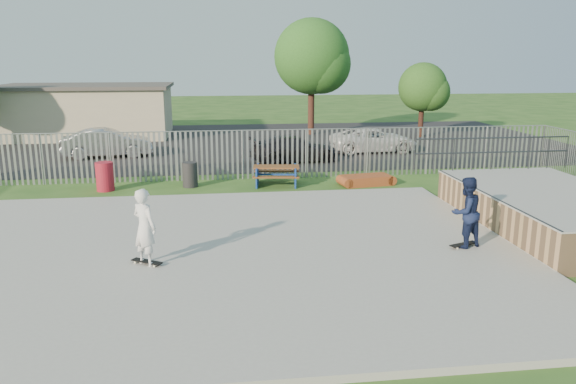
{
  "coord_description": "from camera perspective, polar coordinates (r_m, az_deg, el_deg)",
  "views": [
    {
      "loc": [
        -0.05,
        -13.48,
        4.87
      ],
      "look_at": [
        1.95,
        2.0,
        1.1
      ],
      "focal_mm": 35.0,
      "sensor_mm": 36.0,
      "label": 1
    }
  ],
  "objects": [
    {
      "name": "picnic_table",
      "position": [
        21.84,
        -1.2,
        1.71
      ],
      "size": [
        1.94,
        1.67,
        0.75
      ],
      "rotation": [
        0.0,
        0.0,
        -0.13
      ],
      "color": "brown",
      "rests_on": "ground"
    },
    {
      "name": "tree_right",
      "position": [
        35.76,
        13.53,
        10.31
      ],
      "size": [
        2.96,
        2.96,
        4.56
      ],
      "color": "#3B2017",
      "rests_on": "ground"
    },
    {
      "name": "concrete_slab",
      "position": [
        14.31,
        -6.78,
        -6.1
      ],
      "size": [
        15.0,
        12.0,
        0.15
      ],
      "primitive_type": "cube",
      "color": "#9A9A95",
      "rests_on": "ground"
    },
    {
      "name": "skateboard_b",
      "position": [
        13.62,
        -14.14,
        -6.96
      ],
      "size": [
        0.78,
        0.6,
        0.08
      ],
      "rotation": [
        0.0,
        0.0,
        -0.58
      ],
      "color": "black",
      "rests_on": "concrete_slab"
    },
    {
      "name": "skateboard_a",
      "position": [
        15.06,
        17.37,
        -5.17
      ],
      "size": [
        0.82,
        0.47,
        0.08
      ],
      "rotation": [
        0.0,
        0.0,
        0.37
      ],
      "color": "black",
      "rests_on": "concrete_slab"
    },
    {
      "name": "quarter_pipe",
      "position": [
        17.91,
        25.14,
        -1.67
      ],
      "size": [
        5.5,
        7.05,
        2.19
      ],
      "color": "tan",
      "rests_on": "ground"
    },
    {
      "name": "ground",
      "position": [
        14.34,
        -6.77,
        -6.38
      ],
      "size": [
        120.0,
        120.0,
        0.0
      ],
      "primitive_type": "plane",
      "color": "#27501B",
      "rests_on": "ground"
    },
    {
      "name": "building",
      "position": [
        37.48,
        -19.78,
        7.79
      ],
      "size": [
        10.4,
        6.4,
        3.2
      ],
      "color": "#C2B895",
      "rests_on": "ground"
    },
    {
      "name": "trash_bin_grey",
      "position": [
        21.81,
        -9.93,
        1.75
      ],
      "size": [
        0.57,
        0.57,
        0.96
      ],
      "primitive_type": "cylinder",
      "color": "black",
      "rests_on": "ground"
    },
    {
      "name": "trash_bin_red",
      "position": [
        21.94,
        -18.11,
        1.51
      ],
      "size": [
        0.65,
        0.65,
        1.08
      ],
      "primitive_type": "cylinder",
      "color": "maroon",
      "rests_on": "ground"
    },
    {
      "name": "parking_lot",
      "position": [
        32.84,
        -7.23,
        4.96
      ],
      "size": [
        40.0,
        18.0,
        0.02
      ],
      "primitive_type": "cube",
      "color": "black",
      "rests_on": "ground"
    },
    {
      "name": "tree_mid",
      "position": [
        36.0,
        2.42,
        13.58
      ],
      "size": [
        4.7,
        4.7,
        7.25
      ],
      "color": "#46261C",
      "rests_on": "ground"
    },
    {
      "name": "car_dark",
      "position": [
        26.61,
        0.65,
        4.4
      ],
      "size": [
        4.43,
        2.38,
        1.22
      ],
      "primitive_type": "imported",
      "rotation": [
        0.0,
        0.0,
        1.74
      ],
      "color": "black",
      "rests_on": "parking_lot"
    },
    {
      "name": "fence",
      "position": [
        18.51,
        -3.96,
        1.47
      ],
      "size": [
        26.04,
        16.02,
        2.0
      ],
      "color": "gray",
      "rests_on": "ground"
    },
    {
      "name": "funbox",
      "position": [
        22.11,
        7.95,
        1.2
      ],
      "size": [
        1.95,
        1.19,
        0.37
      ],
      "rotation": [
        0.0,
        0.0,
        0.16
      ],
      "color": "brown",
      "rests_on": "ground"
    },
    {
      "name": "car_white",
      "position": [
        29.74,
        8.7,
        5.25
      ],
      "size": [
        4.56,
        2.23,
        1.25
      ],
      "primitive_type": "imported",
      "rotation": [
        0.0,
        0.0,
        1.61
      ],
      "color": "white",
      "rests_on": "parking_lot"
    },
    {
      "name": "skater_navy",
      "position": [
        14.82,
        17.61,
        -1.98
      ],
      "size": [
        1.07,
        0.96,
        1.82
      ],
      "primitive_type": "imported",
      "rotation": [
        0.0,
        0.0,
        3.51
      ],
      "color": "#131C3D",
      "rests_on": "concrete_slab"
    },
    {
      "name": "skater_white",
      "position": [
        13.34,
        -14.36,
        -3.46
      ],
      "size": [
        0.78,
        0.77,
        1.82
      ],
      "primitive_type": "imported",
      "rotation": [
        0.0,
        0.0,
        2.39
      ],
      "color": "white",
      "rests_on": "concrete_slab"
    },
    {
      "name": "car_silver",
      "position": [
        29.22,
        -17.89,
        4.77
      ],
      "size": [
        4.47,
        2.08,
        1.42
      ],
      "primitive_type": "imported",
      "rotation": [
        0.0,
        0.0,
        1.71
      ],
      "color": "#A5A5A9",
      "rests_on": "parking_lot"
    }
  ]
}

